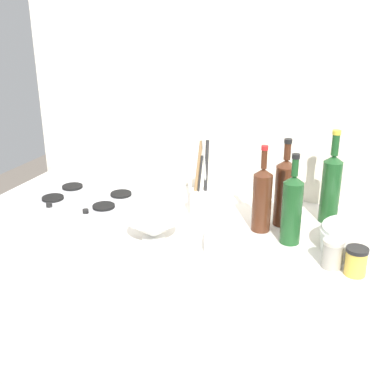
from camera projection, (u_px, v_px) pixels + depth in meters
counter_block at (192, 315)px, 2.13m from camera, size 1.80×0.70×0.90m
backsplash_panel at (223, 138)px, 2.21m from camera, size 1.90×0.06×2.28m
stovetop_hob at (87, 199)px, 2.13m from camera, size 0.50×0.32×0.04m
plate_stack at (353, 239)px, 1.72m from camera, size 0.23×0.23×0.09m
wine_bottle_leftmost at (285, 191)px, 1.88m from camera, size 0.08×0.08×0.34m
wine_bottle_mid_left at (292, 208)px, 1.74m from camera, size 0.07×0.07×0.33m
wine_bottle_mid_right at (262, 198)px, 1.83m from camera, size 0.07×0.07×0.33m
wine_bottle_rightmost at (331, 187)px, 1.91m from camera, size 0.07×0.07×0.37m
mixing_bowl at (154, 229)px, 1.79m from camera, size 0.19×0.19×0.08m
butter_dish at (225, 240)px, 1.74m from camera, size 0.16×0.13×0.06m
utensil_crock at (201, 200)px, 1.98m from camera, size 0.09×0.10×0.31m
condiment_jar_front at (332, 254)px, 1.60m from camera, size 0.07×0.07×0.10m
condiment_jar_rear at (356, 261)px, 1.56m from camera, size 0.07×0.07×0.09m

